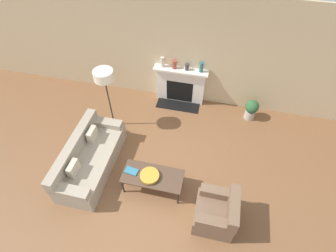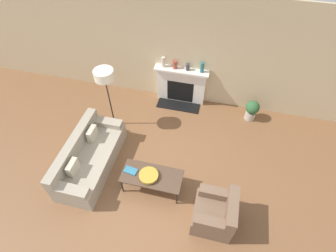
# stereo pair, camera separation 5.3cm
# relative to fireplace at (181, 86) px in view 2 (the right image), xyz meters

# --- Properties ---
(ground_plane) EXTENTS (18.00, 18.00, 0.00)m
(ground_plane) POSITION_rel_fireplace_xyz_m (-0.06, -2.90, -0.50)
(ground_plane) COLOR brown
(wall_back) EXTENTS (18.00, 0.06, 2.90)m
(wall_back) POSITION_rel_fireplace_xyz_m (-0.06, 0.15, 0.95)
(wall_back) COLOR #C6B289
(wall_back) RESTS_ON ground_plane
(fireplace) EXTENTS (1.41, 0.59, 1.03)m
(fireplace) POSITION_rel_fireplace_xyz_m (0.00, 0.00, 0.00)
(fireplace) COLOR silver
(fireplace) RESTS_ON ground_plane
(couch) EXTENTS (0.86, 2.02, 0.77)m
(couch) POSITION_rel_fireplace_xyz_m (-1.49, -2.63, -0.21)
(couch) COLOR #9E937F
(couch) RESTS_ON ground_plane
(armchair_near) EXTENTS (0.74, 0.77, 0.81)m
(armchair_near) POSITION_rel_fireplace_xyz_m (1.34, -3.25, -0.18)
(armchair_near) COLOR brown
(armchair_near) RESTS_ON ground_plane
(coffee_table) EXTENTS (1.23, 0.56, 0.45)m
(coffee_table) POSITION_rel_fireplace_xyz_m (-0.00, -2.83, -0.08)
(coffee_table) COLOR #4C3828
(coffee_table) RESTS_ON ground_plane
(bowl) EXTENTS (0.39, 0.39, 0.07)m
(bowl) POSITION_rel_fireplace_xyz_m (-0.05, -2.87, -0.00)
(bowl) COLOR #BC8E2D
(bowl) RESTS_ON coffee_table
(book) EXTENTS (0.28, 0.19, 0.02)m
(book) POSITION_rel_fireplace_xyz_m (-0.45, -2.83, -0.04)
(book) COLOR teal
(book) RESTS_ON coffee_table
(floor_lamp) EXTENTS (0.44, 0.44, 1.66)m
(floor_lamp) POSITION_rel_fireplace_xyz_m (-1.46, -1.30, 0.94)
(floor_lamp) COLOR black
(floor_lamp) RESTS_ON ground_plane
(mantel_vase_left) EXTENTS (0.10, 0.10, 0.27)m
(mantel_vase_left) POSITION_rel_fireplace_xyz_m (-0.49, 0.02, 0.66)
(mantel_vase_left) COLOR beige
(mantel_vase_left) RESTS_ON fireplace
(mantel_vase_center_left) EXTENTS (0.12, 0.12, 0.21)m
(mantel_vase_center_left) POSITION_rel_fireplace_xyz_m (-0.18, 0.02, 0.63)
(mantel_vase_center_left) COLOR brown
(mantel_vase_center_left) RESTS_ON fireplace
(mantel_vase_center_right) EXTENTS (0.10, 0.10, 0.17)m
(mantel_vase_center_right) POSITION_rel_fireplace_xyz_m (0.15, 0.02, 0.61)
(mantel_vase_center_right) COLOR #3D383D
(mantel_vase_center_right) RESTS_ON fireplace
(mantel_vase_right) EXTENTS (0.10, 0.10, 0.27)m
(mantel_vase_right) POSITION_rel_fireplace_xyz_m (0.51, 0.02, 0.66)
(mantel_vase_right) COLOR #28666B
(mantel_vase_right) RESTS_ON fireplace
(potted_plant) EXTENTS (0.35, 0.35, 0.57)m
(potted_plant) POSITION_rel_fireplace_xyz_m (1.92, -0.28, -0.18)
(potted_plant) COLOR #B2A899
(potted_plant) RESTS_ON ground_plane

